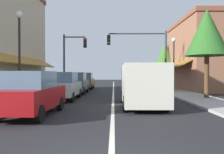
# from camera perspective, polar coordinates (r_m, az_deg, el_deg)

# --- Properties ---
(ground_plane) EXTENTS (80.00, 80.00, 0.00)m
(ground_plane) POSITION_cam_1_polar(r_m,az_deg,el_deg) (21.91, 0.36, -3.52)
(ground_plane) COLOR black
(sidewalk_left) EXTENTS (2.60, 56.00, 0.12)m
(sidewalk_left) POSITION_cam_1_polar(r_m,az_deg,el_deg) (22.59, -13.75, -3.25)
(sidewalk_left) COLOR gray
(sidewalk_left) RESTS_ON ground
(sidewalk_right) EXTENTS (2.60, 56.00, 0.12)m
(sidewalk_right) POSITION_cam_1_polar(r_m,az_deg,el_deg) (22.57, 14.48, -3.26)
(sidewalk_right) COLOR #A39E99
(sidewalk_right) RESTS_ON ground
(lane_center_stripe) EXTENTS (0.14, 52.00, 0.01)m
(lane_center_stripe) POSITION_cam_1_polar(r_m,az_deg,el_deg) (21.91, 0.36, -3.51)
(lane_center_stripe) COLOR silver
(lane_center_stripe) RESTS_ON ground
(storefront_right_block) EXTENTS (5.94, 10.20, 7.18)m
(storefront_right_block) POSITION_cam_1_polar(r_m,az_deg,el_deg) (25.58, 21.32, 5.11)
(storefront_right_block) COLOR #8E5B42
(storefront_right_block) RESTS_ON ground
(parked_car_nearest_left) EXTENTS (1.87, 4.15, 1.77)m
(parked_car_nearest_left) POSITION_cam_1_polar(r_m,az_deg,el_deg) (9.72, -19.32, -3.90)
(parked_car_nearest_left) COLOR maroon
(parked_car_nearest_left) RESTS_ON ground
(parked_car_second_left) EXTENTS (1.80, 4.11, 1.77)m
(parked_car_second_left) POSITION_cam_1_polar(r_m,az_deg,el_deg) (15.01, -11.94, -2.20)
(parked_car_second_left) COLOR #B7BABF
(parked_car_second_left) RESTS_ON ground
(parked_car_third_left) EXTENTS (1.80, 4.11, 1.77)m
(parked_car_third_left) POSITION_cam_1_polar(r_m,az_deg,el_deg) (19.40, -8.93, -1.50)
(parked_car_third_left) COLOR #4C5156
(parked_car_third_left) RESTS_ON ground
(parked_car_far_left) EXTENTS (1.81, 4.12, 1.77)m
(parked_car_far_left) POSITION_cam_1_polar(r_m,az_deg,el_deg) (24.79, -6.75, -0.98)
(parked_car_far_left) COLOR brown
(parked_car_far_left) RESTS_ON ground
(van_in_lane) EXTENTS (2.03, 5.19, 2.12)m
(van_in_lane) POSITION_cam_1_polar(r_m,az_deg,el_deg) (11.77, 7.45, -1.72)
(van_in_lane) COLOR beige
(van_in_lane) RESTS_ON ground
(traffic_signal_mast_arm) EXTENTS (5.47, 0.50, 5.59)m
(traffic_signal_mast_arm) POSITION_cam_1_polar(r_m,az_deg,el_deg) (21.38, 8.16, 6.69)
(traffic_signal_mast_arm) COLOR #333333
(traffic_signal_mast_arm) RESTS_ON ground
(traffic_signal_left_corner) EXTENTS (2.31, 0.50, 5.46)m
(traffic_signal_left_corner) POSITION_cam_1_polar(r_m,az_deg,el_deg) (22.70, -10.03, 5.59)
(traffic_signal_left_corner) COLOR #333333
(traffic_signal_left_corner) RESTS_ON ground
(street_lamp_left_near) EXTENTS (0.36, 0.36, 5.05)m
(street_lamp_left_near) POSITION_cam_1_polar(r_m,az_deg,el_deg) (13.50, -21.98, 8.03)
(street_lamp_left_near) COLOR black
(street_lamp_left_near) RESTS_ON ground
(street_lamp_right_mid) EXTENTS (0.36, 0.36, 4.73)m
(street_lamp_right_mid) POSITION_cam_1_polar(r_m,az_deg,el_deg) (20.49, 15.07, 5.09)
(street_lamp_right_mid) COLOR black
(street_lamp_right_mid) RESTS_ON ground
(tree_right_near) EXTENTS (2.74, 2.74, 5.84)m
(tree_right_near) POSITION_cam_1_polar(r_m,az_deg,el_deg) (16.24, 22.48, 10.10)
(tree_right_near) COLOR #4C331E
(tree_right_near) RESTS_ON ground
(tree_right_far) EXTENTS (3.01, 3.01, 5.55)m
(tree_right_far) POSITION_cam_1_polar(r_m,az_deg,el_deg) (29.28, 13.06, 5.15)
(tree_right_far) COLOR #4C331E
(tree_right_far) RESTS_ON ground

